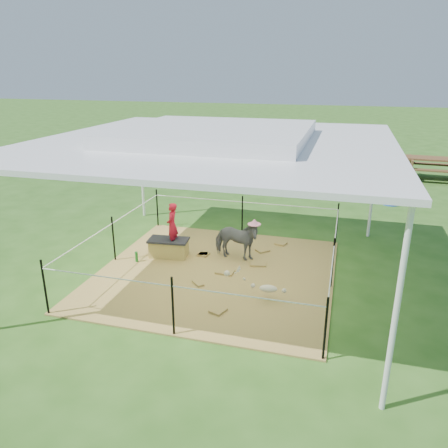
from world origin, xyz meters
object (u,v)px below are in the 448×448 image
(woman, at_px, (172,220))
(picnic_table_near, at_px, (339,172))
(trash_barrel, at_px, (392,191))
(foal, at_px, (268,287))
(distant_person, at_px, (345,170))
(straw_bale, at_px, (169,249))
(pony, at_px, (236,240))
(picnic_table_far, at_px, (433,169))
(green_bottle, at_px, (137,257))

(woman, bearing_deg, picnic_table_near, 152.01)
(woman, height_order, trash_barrel, woman)
(foal, height_order, distant_person, distant_person)
(straw_bale, distance_m, pony, 1.48)
(pony, distance_m, picnic_table_far, 10.35)
(picnic_table_near, bearing_deg, woman, -143.74)
(green_bottle, distance_m, picnic_table_near, 9.34)
(pony, relative_size, picnic_table_near, 0.60)
(straw_bale, xyz_separation_m, foal, (2.42, -1.30, 0.07))
(pony, bearing_deg, green_bottle, 115.05)
(trash_barrel, bearing_deg, foal, -110.38)
(foal, relative_size, trash_barrel, 1.10)
(woman, distance_m, green_bottle, 1.07)
(picnic_table_far, bearing_deg, straw_bale, -123.03)
(pony, bearing_deg, woman, 106.21)
(pony, bearing_deg, straw_bale, 105.50)
(pony, relative_size, picnic_table_far, 0.52)
(straw_bale, relative_size, green_bottle, 3.60)
(green_bottle, height_order, picnic_table_near, picnic_table_near)
(straw_bale, height_order, distant_person, distant_person)
(straw_bale, bearing_deg, pony, 9.80)
(green_bottle, height_order, pony, pony)
(straw_bale, relative_size, picnic_table_far, 0.40)
(pony, xyz_separation_m, picnic_table_far, (5.20, 8.95, -0.05))
(woman, distance_m, picnic_table_near, 8.68)
(straw_bale, bearing_deg, distant_person, 64.49)
(foal, height_order, trash_barrel, trash_barrel)
(pony, distance_m, foal, 1.84)
(woman, relative_size, green_bottle, 4.32)
(picnic_table_far, bearing_deg, foal, -109.12)
(pony, height_order, picnic_table_far, pony)
(pony, xyz_separation_m, foal, (0.98, -1.55, -0.19))
(green_bottle, height_order, foal, foal)
(green_bottle, bearing_deg, woman, 34.70)
(woman, relative_size, foal, 1.08)
(woman, height_order, picnic_table_near, woman)
(picnic_table_near, height_order, picnic_table_far, picnic_table_far)
(pony, distance_m, picnic_table_near, 8.02)
(picnic_table_far, bearing_deg, pony, -117.37)
(pony, relative_size, foal, 1.16)
(foal, distance_m, distant_person, 8.80)
(picnic_table_near, bearing_deg, picnic_table_far, -12.76)
(picnic_table_near, relative_size, picnic_table_far, 0.86)
(straw_bale, relative_size, foal, 0.90)
(woman, height_order, foal, woman)
(foal, distance_m, picnic_table_near, 9.39)
(picnic_table_far, bearing_deg, distant_person, -147.38)
(straw_bale, height_order, pony, pony)
(pony, relative_size, trash_barrel, 1.27)
(foal, relative_size, distant_person, 0.79)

